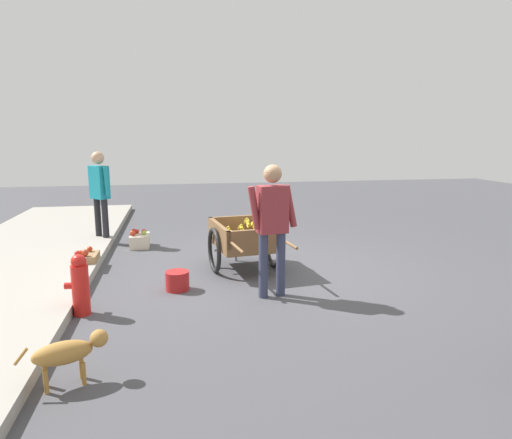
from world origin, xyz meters
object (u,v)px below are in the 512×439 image
fruit_cart (245,240)px  bystander_person (100,189)px  dog (68,352)px  plastic_bucket (177,281)px  apple_crate (140,240)px  mixed_fruit_crate (86,261)px  fire_hydrant (80,285)px  vendor_person (272,219)px

fruit_cart → bystander_person: size_ratio=1.07×
dog → bystander_person: (4.80, 0.45, 0.70)m
plastic_bucket → apple_crate: 2.42m
dog → bystander_person: size_ratio=0.40×
mixed_fruit_crate → bystander_person: bearing=0.2°
apple_crate → bystander_person: size_ratio=0.27×
fruit_cart → dog: bearing=146.9°
mixed_fruit_crate → fire_hydrant: bearing=-171.4°
fire_hydrant → vendor_person: bearing=-85.1°
fruit_cart → vendor_person: bearing=-172.2°
mixed_fruit_crate → dog: bearing=-172.0°
mixed_fruit_crate → apple_crate: bearing=-29.2°
plastic_bucket → fruit_cart: bearing=-53.6°
dog → mixed_fruit_crate: size_ratio=1.47×
apple_crate → plastic_bucket: bearing=-165.1°
vendor_person → apple_crate: size_ratio=3.58×
fire_hydrant → plastic_bucket: (0.61, -1.02, -0.21)m
fruit_cart → apple_crate: fruit_cart is taller
plastic_bucket → bystander_person: size_ratio=0.18×
fruit_cart → dog: (-2.75, 1.79, -0.17)m
vendor_person → bystander_person: bystander_person is taller
vendor_person → mixed_fruit_crate: bearing=56.7°
dog → mixed_fruit_crate: (3.20, 0.45, -0.15)m
dog → apple_crate: dog is taller
mixed_fruit_crate → bystander_person: bystander_person is taller
dog → mixed_fruit_crate: 3.23m
fruit_cart → vendor_person: size_ratio=1.10×
apple_crate → bystander_person: bystander_person is taller
vendor_person → fire_hydrant: vendor_person is taller
bystander_person → plastic_bucket: bearing=-154.9°
fruit_cart → vendor_person: 1.25m
vendor_person → apple_crate: 3.36m
fire_hydrant → mixed_fruit_crate: size_ratio=1.52×
fruit_cart → plastic_bucket: 1.23m
bystander_person → fire_hydrant: bearing=-175.4°
vendor_person → fire_hydrant: bearing=94.9°
vendor_person → plastic_bucket: 1.44m
dog → plastic_bucket: (2.05, -0.84, -0.15)m
fruit_cart → plastic_bucket: (-0.71, 0.96, -0.32)m
fruit_cart → bystander_person: 3.08m
bystander_person → fruit_cart: bearing=-132.3°
fruit_cart → bystander_person: bystander_person is taller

